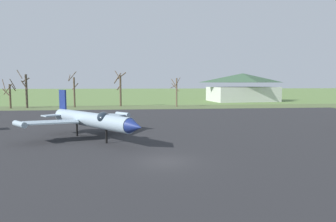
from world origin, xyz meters
TOP-DOWN VIEW (x-y plane):
  - ground_plane at (0.00, 0.00)m, footprint 600.00×600.00m
  - asphalt_apron at (0.00, 16.64)m, footprint 89.06×55.45m
  - grass_verge_strip at (0.00, 50.36)m, footprint 149.06×12.00m
  - jet_fighter_front_left at (-6.78, 9.42)m, footprint 12.94×13.54m
  - bare_tree_far_left at (-31.11, 50.09)m, footprint 2.93×3.28m
  - bare_tree_left_of_center at (-27.79, 51.02)m, footprint 2.74×3.26m
  - bare_tree_center at (-16.99, 52.04)m, footprint 2.36×2.57m
  - bare_tree_right_of_center at (-6.02, 54.07)m, footprint 3.19×3.07m
  - bare_tree_far_right at (7.85, 50.44)m, footprint 2.46×2.93m
  - visitor_building at (32.69, 71.77)m, footprint 22.73×15.92m

SIDE VIEW (x-z plane):
  - ground_plane at x=0.00m, z-range 0.00..0.00m
  - asphalt_apron at x=0.00m, z-range 0.00..0.05m
  - grass_verge_strip at x=0.00m, z-range 0.00..0.06m
  - jet_fighter_front_left at x=-6.78m, z-range -0.39..4.74m
  - bare_tree_far_left at x=-31.11m, z-range -0.02..6.88m
  - bare_tree_far_right at x=7.85m, z-range 0.33..7.65m
  - bare_tree_center at x=-16.99m, z-range -0.27..8.56m
  - bare_tree_left_of_center at x=-27.79m, z-range -0.07..8.96m
  - visitor_building at x=32.69m, z-range -0.04..9.07m
  - bare_tree_right_of_center at x=-6.02m, z-range 0.17..9.22m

